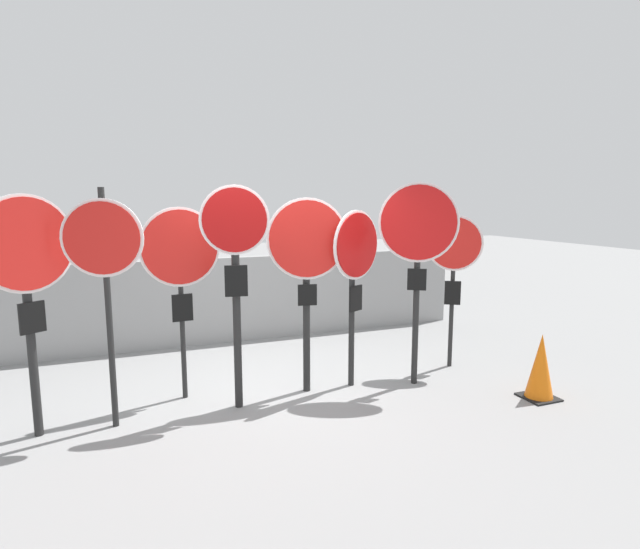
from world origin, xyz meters
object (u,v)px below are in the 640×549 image
Objects in this scene: stop_sign_2 at (180,259)px; stop_sign_3 at (236,258)px; stop_sign_1 at (104,257)px; stop_sign_5 at (356,262)px; stop_sign_6 at (418,241)px; stop_sign_0 at (27,270)px; stop_sign_4 at (307,258)px; traffic_cone_0 at (541,367)px; stop_sign_7 at (454,256)px.

stop_sign_2 is 0.91× the size of stop_sign_3.
stop_sign_1 is 0.98× the size of stop_sign_3.
stop_sign_5 is 0.78m from stop_sign_6.
stop_sign_0 is 4.07m from stop_sign_6.
stop_sign_2 is 1.40m from stop_sign_4.
stop_sign_0 is 3.05× the size of traffic_cone_0.
stop_sign_0 is 0.96× the size of stop_sign_3.
stop_sign_3 is at bearing 11.88° from stop_sign_1.
stop_sign_3 is 1.17× the size of stop_sign_7.
stop_sign_4 reaches higher than stop_sign_2.
stop_sign_6 is (0.70, -0.22, 0.25)m from stop_sign_5.
traffic_cone_0 is at bearing -7.09° from stop_sign_3.
stop_sign_0 reaches higher than stop_sign_4.
stop_sign_3 is 0.98× the size of stop_sign_6.
stop_sign_0 is 0.97× the size of stop_sign_1.
stop_sign_0 reaches higher than traffic_cone_0.
stop_sign_2 is at bearing -150.94° from stop_sign_7.
stop_sign_5 is at bearing -31.78° from stop_sign_0.
stop_sign_6 is at bearing -0.57° from stop_sign_4.
stop_sign_2 is 0.70m from stop_sign_3.
stop_sign_4 is 0.60m from stop_sign_5.
stop_sign_6 is at bearing -122.48° from stop_sign_7.
stop_sign_2 is (1.40, 0.44, -0.01)m from stop_sign_0.
stop_sign_6 reaches higher than traffic_cone_0.
stop_sign_4 is (1.36, -0.32, -0.01)m from stop_sign_2.
stop_sign_3 reaches higher than stop_sign_2.
stop_sign_1 is at bearing -169.65° from stop_sign_3.
stop_sign_4 is at bearing 150.61° from stop_sign_5.
stop_sign_7 is at bearing -7.34° from stop_sign_2.
stop_sign_7 is at bearing 15.32° from stop_sign_1.
stop_sign_1 is 2.72m from stop_sign_5.
stop_sign_4 is 0.93× the size of stop_sign_6.
stop_sign_0 is at bearing 168.93° from traffic_cone_0.
stop_sign_4 is (0.85, 0.16, -0.06)m from stop_sign_3.
stop_sign_7 is at bearing -21.13° from stop_sign_5.
stop_sign_2 is 2.73m from stop_sign_6.
stop_sign_0 reaches higher than stop_sign_7.
stop_sign_5 is at bearing -141.91° from stop_sign_7.
stop_sign_2 is at bearing 146.62° from stop_sign_3.
stop_sign_5 is at bearing 7.89° from stop_sign_4.
stop_sign_0 is 0.94× the size of stop_sign_6.
traffic_cone_0 is (3.77, -1.45, -1.23)m from stop_sign_2.
stop_sign_7 is (2.96, 0.30, -0.14)m from stop_sign_3.
stop_sign_0 is at bearing -173.81° from stop_sign_1.
stop_sign_4 is 3.01× the size of traffic_cone_0.
stop_sign_0 reaches higher than stop_sign_5.
stop_sign_1 is 2.12m from stop_sign_4.
stop_sign_3 is at bearing -150.00° from stop_sign_6.
stop_sign_3 reaches higher than stop_sign_0.
stop_sign_0 is 5.42m from traffic_cone_0.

